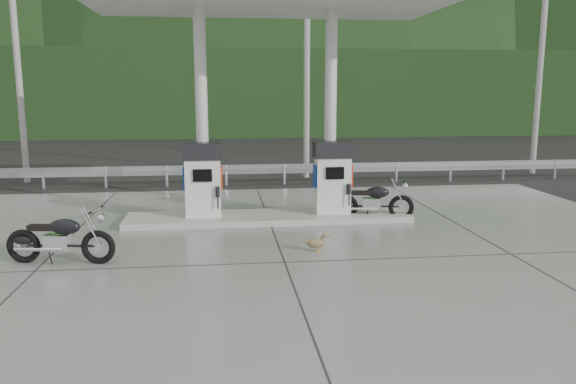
{
  "coord_description": "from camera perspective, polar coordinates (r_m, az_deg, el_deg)",
  "views": [
    {
      "loc": [
        -1.14,
        -11.08,
        3.2
      ],
      "look_at": [
        0.3,
        1.0,
        1.0
      ],
      "focal_mm": 35.0,
      "sensor_mm": 36.0,
      "label": 1
    }
  ],
  "objects": [
    {
      "name": "canopy_column_right",
      "position": [
        14.25,
        4.33,
        8.09
      ],
      "size": [
        0.3,
        0.3,
        5.0
      ],
      "primitive_type": "cylinder",
      "color": "silver",
      "rests_on": "pump_island"
    },
    {
      "name": "tree_band",
      "position": [
        41.09,
        -5.28,
        9.94
      ],
      "size": [
        80.0,
        6.0,
        6.0
      ],
      "primitive_type": "cube",
      "color": "black",
      "rests_on": "ground"
    },
    {
      "name": "motorcycle_right",
      "position": [
        14.19,
        8.66,
        -0.97
      ],
      "size": [
        1.96,
        0.94,
        0.89
      ],
      "primitive_type": null,
      "rotation": [
        0.0,
        0.0,
        -0.19
      ],
      "color": "black",
      "rests_on": "forecourt_apron"
    },
    {
      "name": "guardrail",
      "position": [
        19.27,
        -3.35,
        2.81
      ],
      "size": [
        26.0,
        0.16,
        1.42
      ],
      "primitive_type": null,
      "color": "#A3A6AB",
      "rests_on": "ground"
    },
    {
      "name": "pump_island",
      "position": [
        13.97,
        -1.95,
        -2.59
      ],
      "size": [
        7.0,
        1.4,
        0.15
      ],
      "primitive_type": "cube",
      "color": "#9B9890",
      "rests_on": "forecourt_apron"
    },
    {
      "name": "ground",
      "position": [
        11.59,
        -0.89,
        -5.78
      ],
      "size": [
        160.0,
        160.0,
        0.0
      ],
      "primitive_type": "plane",
      "color": "black",
      "rests_on": "ground"
    },
    {
      "name": "canopy_column_left",
      "position": [
        14.0,
        -8.76,
        7.97
      ],
      "size": [
        0.3,
        0.3,
        5.0
      ],
      "primitive_type": "cylinder",
      "color": "silver",
      "rests_on": "pump_island"
    },
    {
      "name": "motorcycle_left",
      "position": [
        11.29,
        -22.13,
        -4.48
      ],
      "size": [
        2.0,
        0.91,
        0.91
      ],
      "primitive_type": null,
      "rotation": [
        0.0,
        0.0,
        -0.16
      ],
      "color": "black",
      "rests_on": "forecourt_apron"
    },
    {
      "name": "duck",
      "position": [
        11.31,
        2.86,
        -5.24
      ],
      "size": [
        0.46,
        0.16,
        0.32
      ],
      "primitive_type": null,
      "rotation": [
        0.0,
        0.0,
        -0.08
      ],
      "color": "brown",
      "rests_on": "forecourt_apron"
    },
    {
      "name": "road",
      "position": [
        22.83,
        -3.87,
        2.18
      ],
      "size": [
        60.0,
        7.0,
        0.01
      ],
      "primitive_type": "cube",
      "color": "black",
      "rests_on": "ground"
    },
    {
      "name": "forecourt_apron",
      "position": [
        11.58,
        -0.89,
        -5.73
      ],
      "size": [
        18.0,
        14.0,
        0.02
      ],
      "primitive_type": "cube",
      "color": "slate",
      "rests_on": "ground"
    },
    {
      "name": "forested_hills",
      "position": [
        71.16,
        -5.91,
        7.63
      ],
      "size": [
        100.0,
        40.0,
        140.0
      ],
      "primitive_type": null,
      "color": "black",
      "rests_on": "ground"
    },
    {
      "name": "utility_pole_a",
      "position": [
        21.71,
        -25.75,
        11.37
      ],
      "size": [
        0.22,
        0.22,
        8.0
      ],
      "primitive_type": "cylinder",
      "color": "gray",
      "rests_on": "ground"
    },
    {
      "name": "gas_pump_right",
      "position": [
        14.01,
        4.56,
        1.48
      ],
      "size": [
        0.95,
        0.55,
        1.8
      ],
      "primitive_type": null,
      "color": "silver",
      "rests_on": "pump_island"
    },
    {
      "name": "gas_pump_left",
      "position": [
        13.75,
        -8.63,
        1.23
      ],
      "size": [
        0.95,
        0.55,
        1.8
      ],
      "primitive_type": null,
      "color": "silver",
      "rests_on": "pump_island"
    },
    {
      "name": "utility_pole_b",
      "position": [
        20.83,
        1.93,
        12.45
      ],
      "size": [
        0.22,
        0.22,
        8.0
      ],
      "primitive_type": "cylinder",
      "color": "gray",
      "rests_on": "ground"
    },
    {
      "name": "utility_pole_c",
      "position": [
        23.9,
        24.23,
        11.29
      ],
      "size": [
        0.22,
        0.22,
        8.0
      ],
      "primitive_type": "cylinder",
      "color": "gray",
      "rests_on": "ground"
    }
  ]
}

